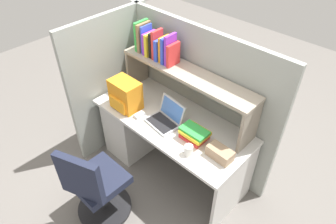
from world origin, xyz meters
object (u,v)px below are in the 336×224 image
Objects in this scene: backpack at (125,95)px; tissue_box at (220,153)px; paper_cup at (189,150)px; office_chair at (96,188)px; laptop at (166,118)px; computer_mouse at (139,115)px.

tissue_box is at bearing 5.06° from backpack.
tissue_box reaches higher than paper_cup.
tissue_box is (0.21, 0.15, 0.00)m from paper_cup.
office_chair is at bearing -130.49° from tissue_box.
laptop is 3.26× the size of computer_mouse.
office_chair is at bearing -128.92° from paper_cup.
laptop is 0.64m from tissue_box.
computer_mouse is at bearing -2.97° from backpack.
tissue_box is 1.14m from office_chair.
laptop is at bearing 28.66° from computer_mouse.
backpack is at bearing 176.38° from paper_cup.
tissue_box is at bearing 9.67° from computer_mouse.
laptop is 0.36× the size of office_chair.
paper_cup is 0.26m from tissue_box.
tissue_box is (0.64, -0.01, -0.00)m from laptop.
laptop reaches higher than tissue_box.
paper_cup is 0.91m from office_chair.
paper_cup reaches higher than computer_mouse.
paper_cup is at bearing -21.07° from laptop.
laptop reaches higher than computer_mouse.
backpack reaches higher than office_chair.
office_chair is (-0.73, -0.79, -0.39)m from tissue_box.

